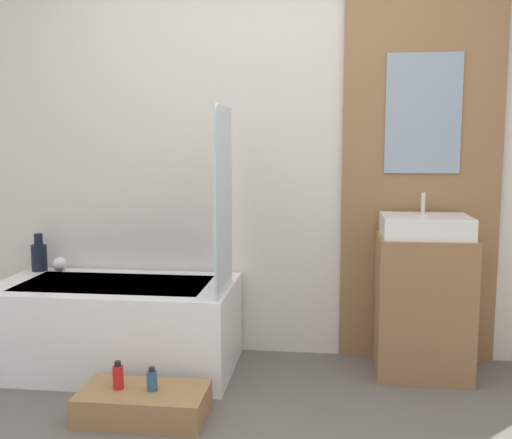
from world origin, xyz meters
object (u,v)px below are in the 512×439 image
object	(u,v)px
vase_tall_dark	(39,256)
bottle_soap_primary	(118,376)
sink	(425,226)
vase_round_light	(60,264)
bottle_soap_secondary	(152,380)
wooden_step_bench	(143,404)
bathtub	(116,325)

from	to	relation	value
vase_tall_dark	bottle_soap_primary	distance (m)	1.30
sink	vase_round_light	world-z (taller)	sink
sink	bottle_soap_secondary	bearing A→B (deg)	-151.34
wooden_step_bench	bottle_soap_primary	world-z (taller)	bottle_soap_primary
vase_round_light	sink	bearing A→B (deg)	-3.72
vase_round_light	bottle_soap_primary	xyz separation A→B (m)	(0.71, -0.90, -0.36)
bathtub	vase_round_light	size ratio (longest dim) A/B	15.53
vase_round_light	bottle_soap_primary	size ratio (longest dim) A/B	0.65
wooden_step_bench	vase_tall_dark	bearing A→B (deg)	136.99
sink	bottle_soap_secondary	size ratio (longest dim) A/B	4.18
sink	vase_round_light	distance (m)	2.29
bottle_soap_secondary	vase_round_light	bearing A→B (deg)	134.10
bottle_soap_primary	bottle_soap_secondary	xyz separation A→B (m)	(0.17, 0.00, -0.01)
vase_tall_dark	vase_round_light	xyz separation A→B (m)	(0.14, 0.00, -0.05)
bathtub	sink	world-z (taller)	sink
bathtub	vase_tall_dark	size ratio (longest dim) A/B	5.81
wooden_step_bench	vase_round_light	distance (m)	1.32
wooden_step_bench	bottle_soap_secondary	size ratio (longest dim) A/B	5.31
bathtub	bottle_soap_secondary	bearing A→B (deg)	-56.84
vase_tall_dark	vase_round_light	bearing A→B (deg)	1.69
wooden_step_bench	bottle_soap_primary	distance (m)	0.18
wooden_step_bench	bottle_soap_primary	bearing A→B (deg)	180.00
vase_tall_dark	bottle_soap_primary	world-z (taller)	vase_tall_dark
wooden_step_bench	vase_round_light	size ratio (longest dim) A/B	6.83
bottle_soap_primary	bottle_soap_secondary	world-z (taller)	bottle_soap_primary
vase_tall_dark	wooden_step_bench	bearing A→B (deg)	-43.01
bottle_soap_primary	vase_round_light	bearing A→B (deg)	127.99
bottle_soap_primary	bottle_soap_secondary	bearing A→B (deg)	0.00
bathtub	wooden_step_bench	bearing A→B (deg)	-59.93
sink	bottle_soap_secondary	distance (m)	1.72
vase_round_light	vase_tall_dark	bearing A→B (deg)	-178.31
wooden_step_bench	vase_round_light	xyz separation A→B (m)	(-0.83, 0.90, 0.49)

